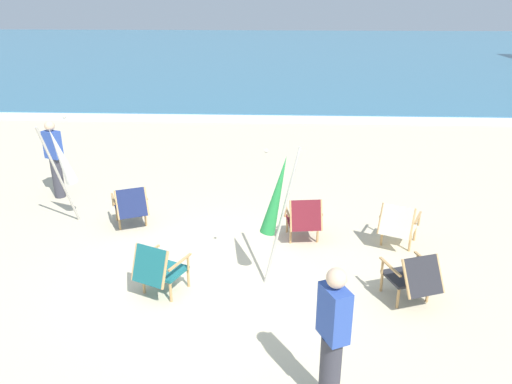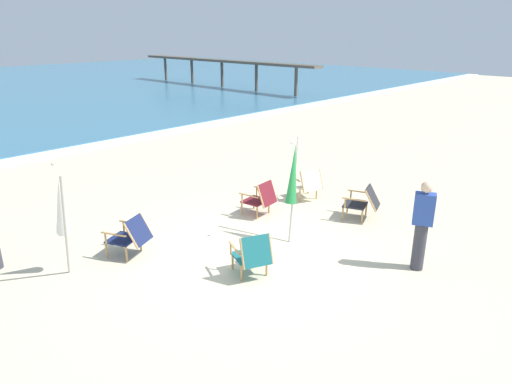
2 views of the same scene
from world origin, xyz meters
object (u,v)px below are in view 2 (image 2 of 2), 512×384
object	(u,v)px
beach_chair_front_left	(261,198)
umbrella_furled_green	(293,175)
umbrella_furled_white	(61,207)
beach_chair_back_right	(308,183)
beach_chair_front_right	(253,254)
beach_chair_back_left	(130,235)
beach_chair_mid_center	(363,201)
person_near_chairs	(422,225)

from	to	relation	value
beach_chair_front_left	umbrella_furled_green	size ratio (longest dim) A/B	0.39
umbrella_furled_white	beach_chair_back_right	bearing A→B (deg)	-5.62
beach_chair_front_right	beach_chair_back_right	bearing A→B (deg)	23.96
beach_chair_front_right	umbrella_furled_white	xyz separation A→B (m)	(-2.18, 2.20, 0.88)
umbrella_furled_green	umbrella_furled_white	world-z (taller)	umbrella_furled_green
beach_chair_back_left	beach_chair_mid_center	bearing A→B (deg)	-26.06
beach_chair_mid_center	beach_chair_front_right	bearing A→B (deg)	179.51
beach_chair_front_left	beach_chair_back_left	distance (m)	3.13
beach_chair_front_right	beach_chair_mid_center	size ratio (longest dim) A/B	0.94
beach_chair_front_right	umbrella_furled_green	bearing A→B (deg)	16.23
person_near_chairs	umbrella_furled_white	bearing A→B (deg)	136.77
beach_chair_back_right	umbrella_furled_green	bearing A→B (deg)	-150.37
beach_chair_mid_center	umbrella_furled_green	xyz separation A→B (m)	(-1.87, 0.51, 0.93)
beach_chair_back_left	person_near_chairs	size ratio (longest dim) A/B	0.56
beach_chair_front_right	umbrella_furled_white	distance (m)	3.21
beach_chair_front_left	beach_chair_front_right	distance (m)	2.74
beach_chair_back_right	umbrella_furled_white	size ratio (longest dim) A/B	0.45
beach_chair_back_right	umbrella_furled_white	world-z (taller)	umbrella_furled_white
beach_chair_back_right	umbrella_furled_green	size ratio (longest dim) A/B	0.43
beach_chair_front_left	beach_chair_back_right	bearing A→B (deg)	-4.96
beach_chair_back_right	umbrella_furled_green	world-z (taller)	umbrella_furled_green
beach_chair_front_left	umbrella_furled_green	distance (m)	1.65
beach_chair_front_right	umbrella_furled_white	world-z (taller)	umbrella_furled_white
person_near_chairs	beach_chair_front_left	bearing A→B (deg)	91.74
beach_chair_back_left	umbrella_furled_white	size ratio (longest dim) A/B	0.46
beach_chair_mid_center	umbrella_furled_green	bearing A→B (deg)	164.86
beach_chair_back_right	beach_chair_front_right	size ratio (longest dim) A/B	1.05
umbrella_furled_white	beach_chair_front_right	bearing A→B (deg)	-45.28
beach_chair_back_right	beach_chair_back_left	xyz separation A→B (m)	(-4.66, 0.55, -0.00)
beach_chair_back_right	umbrella_furled_green	xyz separation A→B (m)	(-2.02, -1.15, 0.93)
beach_chair_front_left	beach_chair_back_right	distance (m)	1.56
beach_chair_front_right	umbrella_furled_white	bearing A→B (deg)	134.72
beach_chair_mid_center	umbrella_furled_white	bearing A→B (deg)	158.59
beach_chair_back_right	beach_chair_front_right	bearing A→B (deg)	-156.04
umbrella_furled_white	beach_chair_mid_center	bearing A→B (deg)	-21.41
beach_chair_front_left	umbrella_furled_green	bearing A→B (deg)	-109.81
beach_chair_back_left	person_near_chairs	world-z (taller)	person_near_chairs
umbrella_furled_green	person_near_chairs	size ratio (longest dim) A/B	1.27
beach_chair_front_right	beach_chair_back_left	xyz separation A→B (m)	(-1.01, 2.18, -0.01)
beach_chair_mid_center	person_near_chairs	world-z (taller)	person_near_chairs
beach_chair_back_right	beach_chair_front_right	world-z (taller)	beach_chair_front_right
beach_chair_front_right	beach_chair_back_left	distance (m)	2.40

